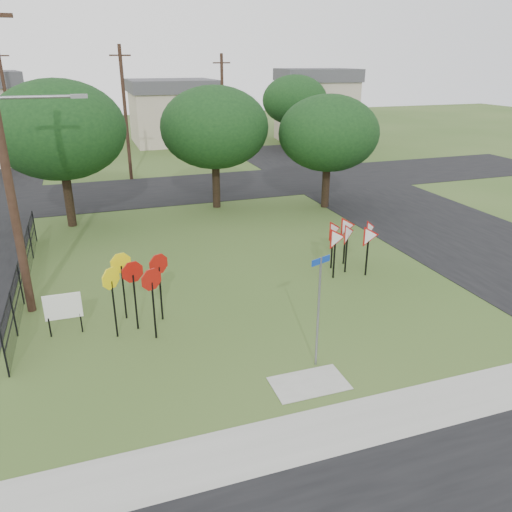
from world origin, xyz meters
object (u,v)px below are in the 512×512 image
at_px(street_name_sign, 319,306).
at_px(info_board, 63,308).
at_px(stop_sign_cluster, 136,278).
at_px(yield_sign_cluster, 350,234).

height_order(street_name_sign, info_board, street_name_sign).
distance_m(street_name_sign, info_board, 7.87).
height_order(street_name_sign, stop_sign_cluster, street_name_sign).
relative_size(street_name_sign, yield_sign_cluster, 1.23).
relative_size(street_name_sign, info_board, 2.34).
height_order(street_name_sign, yield_sign_cluster, street_name_sign).
relative_size(street_name_sign, stop_sign_cluster, 1.39).
distance_m(street_name_sign, stop_sign_cluster, 5.80).
distance_m(yield_sign_cluster, info_board, 10.95).
bearing_deg(stop_sign_cluster, yield_sign_cluster, 13.22).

